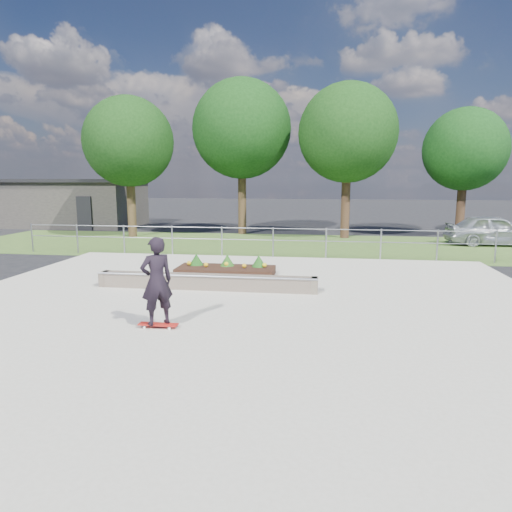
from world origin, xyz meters
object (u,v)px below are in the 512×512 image
at_px(parked_car, 494,230).
at_px(skateboarder, 157,281).
at_px(grind_ledge, 206,282).
at_px(planter_bed, 226,269).

bearing_deg(parked_car, skateboarder, 139.55).
distance_m(grind_ledge, skateboarder, 3.39).
height_order(skateboarder, parked_car, skateboarder).
relative_size(planter_bed, skateboarder, 1.63).
bearing_deg(skateboarder, parked_car, 51.05).
bearing_deg(planter_bed, skateboarder, -93.21).
height_order(planter_bed, skateboarder, skateboarder).
relative_size(skateboarder, parked_car, 0.45).
distance_m(grind_ledge, planter_bed, 1.92).
bearing_deg(grind_ledge, skateboarder, -92.52).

